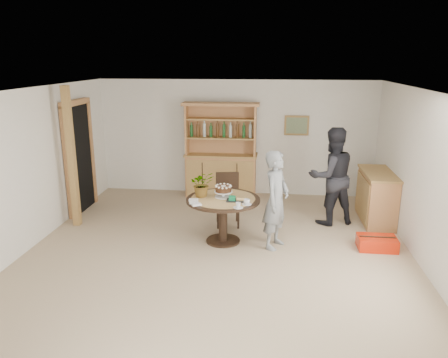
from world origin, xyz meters
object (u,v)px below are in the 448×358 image
dining_chair (228,196)px  adult_person (332,176)px  red_suitcase (377,243)px  hutch (221,165)px  dining_table (223,207)px  teen_boy (276,200)px  sideboard (377,197)px

dining_chair → adult_person: bearing=-1.3°
adult_person → red_suitcase: (0.63, -1.09, -0.79)m
hutch → dining_table: bearing=-82.5°
teen_boy → red_suitcase: 1.76m
sideboard → red_suitcase: (-0.24, -1.27, -0.37)m
dining_chair → sideboard: bearing=0.1°
sideboard → red_suitcase: bearing=-100.7°
dining_table → teen_boy: 0.88m
teen_boy → red_suitcase: bearing=-64.6°
sideboard → adult_person: 0.98m
teen_boy → hutch: bearing=46.8°
sideboard → dining_table: (-2.71, -1.26, 0.13)m
hutch → dining_table: (0.33, -2.50, -0.08)m
teen_boy → adult_person: bearing=-17.8°
hutch → sideboard: hutch is taller
sideboard → dining_chair: dining_chair is taller
hutch → dining_table: hutch is taller
dining_table → red_suitcase: (2.47, -0.02, -0.50)m
dining_table → red_suitcase: dining_table is taller
dining_table → dining_chair: 0.83m
hutch → red_suitcase: size_ratio=3.39×
hutch → dining_table: 2.52m
dining_table → red_suitcase: size_ratio=1.99×
adult_person → teen_boy: bearing=29.6°
hutch → adult_person: 2.61m
dining_table → dining_chair: size_ratio=1.27×
adult_person → hutch: bearing=-53.5°
adult_person → sideboard: bearing=171.7°
dining_chair → red_suitcase: bearing=-27.7°
sideboard → red_suitcase: size_ratio=2.09×
sideboard → dining_table: bearing=-155.1°
sideboard → adult_person: adult_person is taller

